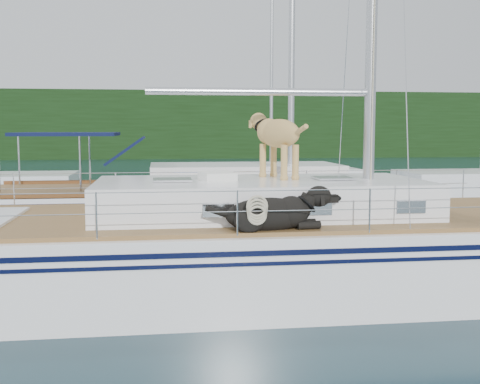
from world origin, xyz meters
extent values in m
plane|color=black|center=(0.00, 0.00, 0.00)|extent=(120.00, 120.00, 0.00)
cube|color=black|center=(0.00, 45.00, 3.00)|extent=(90.00, 3.00, 6.00)
cube|color=#595147|center=(0.00, 46.20, 0.60)|extent=(92.00, 1.00, 1.20)
cube|color=white|center=(0.00, 0.00, 0.50)|extent=(12.00, 3.80, 1.40)
cube|color=brown|center=(0.00, 0.00, 1.23)|extent=(11.52, 3.50, 0.06)
cube|color=white|center=(0.80, 0.00, 1.54)|extent=(5.20, 2.50, 0.55)
cylinder|color=silver|center=(0.80, 0.00, 3.21)|extent=(3.60, 0.12, 0.12)
cylinder|color=silver|center=(0.00, -1.75, 1.82)|extent=(10.56, 0.01, 0.01)
cylinder|color=silver|center=(0.00, 1.75, 1.82)|extent=(10.56, 0.01, 0.01)
cube|color=blue|center=(-0.21, 1.29, 1.28)|extent=(0.67, 0.56, 0.04)
cube|color=silver|center=(0.12, 0.04, 1.88)|extent=(0.62, 0.55, 0.13)
torus|color=beige|center=(0.46, -1.79, 1.62)|extent=(0.37, 0.13, 0.37)
cube|color=white|center=(0.19, 5.79, 0.45)|extent=(11.00, 3.50, 1.30)
cube|color=brown|center=(0.19, 5.79, 1.10)|extent=(10.56, 3.29, 0.06)
cube|color=white|center=(1.39, 5.79, 1.45)|extent=(4.80, 2.30, 0.55)
cube|color=#0E133A|center=(-3.01, 5.79, 2.50)|extent=(2.40, 2.30, 0.08)
cube|color=white|center=(4.00, 16.00, 0.40)|extent=(7.20, 3.00, 1.10)
cylinder|color=silver|center=(4.00, 16.00, 6.00)|extent=(0.14, 0.14, 11.00)
camera|label=1|loc=(-0.81, -9.46, 2.62)|focal=45.00mm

